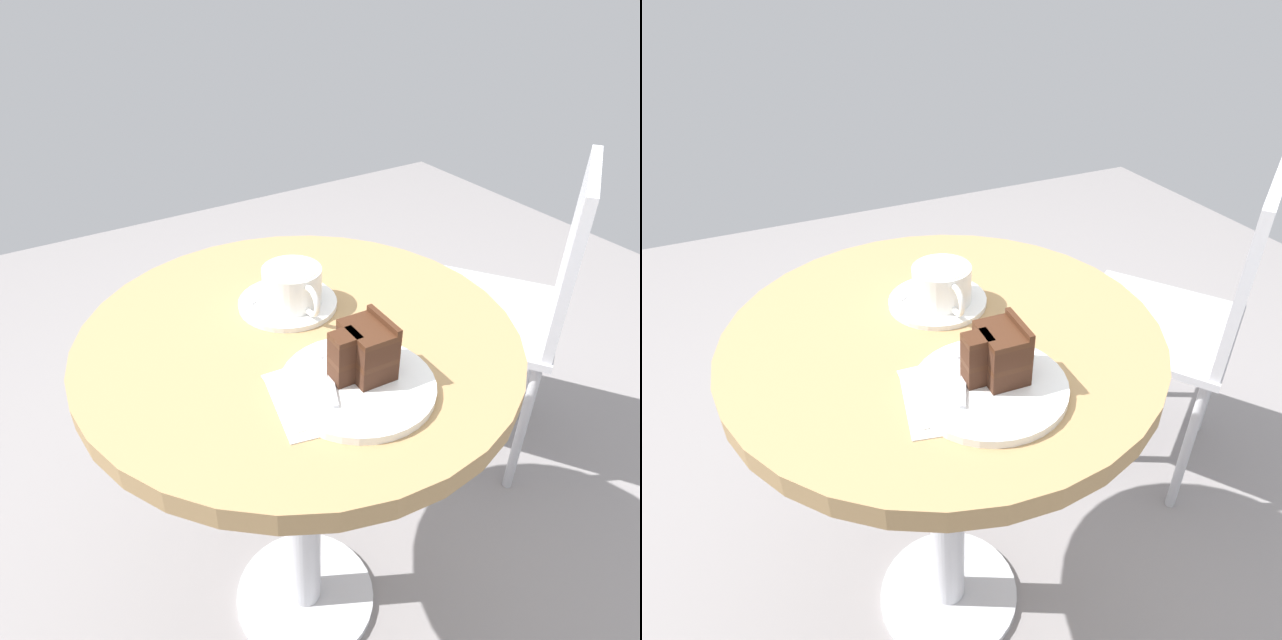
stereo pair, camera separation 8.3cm
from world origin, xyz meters
TOP-DOWN VIEW (x-y plane):
  - ground_plane at (0.00, 0.00)m, footprint 4.40×4.40m
  - cafe_table at (0.00, 0.00)m, footprint 0.68×0.68m
  - saucer at (-0.07, 0.02)m, footprint 0.16×0.16m
  - coffee_cup at (-0.06, 0.03)m, footprint 0.13×0.10m
  - teaspoon at (-0.12, 0.02)m, footprint 0.05×0.09m
  - cake_plate at (0.16, 0.00)m, footprint 0.21×0.21m
  - cake_slice at (0.15, 0.02)m, footprint 0.08×0.08m
  - fork at (0.11, -0.02)m, footprint 0.13×0.07m
  - napkin at (0.15, -0.05)m, footprint 0.16×0.16m
  - cafe_chair at (-0.14, 0.72)m, footprint 0.53×0.53m

SIDE VIEW (x-z plane):
  - ground_plane at x=0.00m, z-range -0.01..0.00m
  - cafe_chair at x=-0.14m, z-range 0.08..0.91m
  - cafe_table at x=0.00m, z-range 0.24..0.97m
  - napkin at x=0.15m, z-range 0.74..0.74m
  - saucer at x=-0.07m, z-range 0.74..0.74m
  - cake_plate at x=0.16m, z-range 0.74..0.75m
  - teaspoon at x=-0.12m, z-range 0.74..0.75m
  - fork at x=0.11m, z-range 0.75..0.75m
  - coffee_cup at x=-0.06m, z-range 0.75..0.81m
  - cake_slice at x=0.15m, z-range 0.74..0.82m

